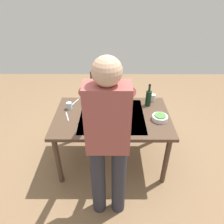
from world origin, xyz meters
name	(u,v)px	position (x,y,z in m)	size (l,w,h in m)	color
ground_plane	(112,159)	(0.00, 0.00, 0.00)	(6.00, 6.00, 0.00)	#846647
dining_table	(112,121)	(0.00, 0.00, 0.65)	(1.38, 0.88, 0.73)	#4C3828
chair_near	(103,97)	(0.14, -0.82, 0.53)	(0.40, 0.40, 0.91)	#352114
person_server	(108,139)	(0.03, 0.70, 0.96)	(0.42, 0.61, 1.69)	#2D2D38
wine_bottle	(148,98)	(-0.46, -0.24, 0.84)	(0.07, 0.07, 0.30)	black
wine_glass_left	(86,114)	(0.29, 0.13, 0.83)	(0.07, 0.07, 0.15)	white
wine_glass_right	(96,113)	(0.18, 0.10, 0.83)	(0.07, 0.07, 0.15)	white
water_cup_near_left	(153,98)	(-0.55, -0.36, 0.77)	(0.07, 0.07, 0.09)	silver
water_cup_near_right	(69,106)	(0.53, -0.15, 0.77)	(0.07, 0.07, 0.09)	silver
water_cup_far_left	(87,124)	(0.27, 0.25, 0.78)	(0.07, 0.07, 0.10)	silver
serving_bowl_pasta	(114,105)	(-0.02, -0.19, 0.76)	(0.30, 0.30, 0.07)	silver
side_bowl_salad	(160,118)	(-0.55, 0.09, 0.76)	(0.18, 0.18, 0.07)	silver
dinner_plate_near	(117,123)	(-0.06, 0.15, 0.73)	(0.23, 0.23, 0.01)	silver
table_knife	(75,102)	(0.49, -0.31, 0.73)	(0.01, 0.20, 0.01)	silver
table_fork	(67,117)	(0.53, 0.03, 0.73)	(0.01, 0.18, 0.01)	silver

